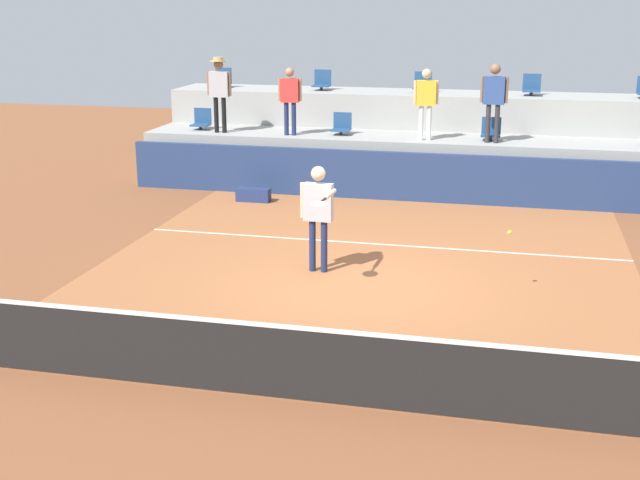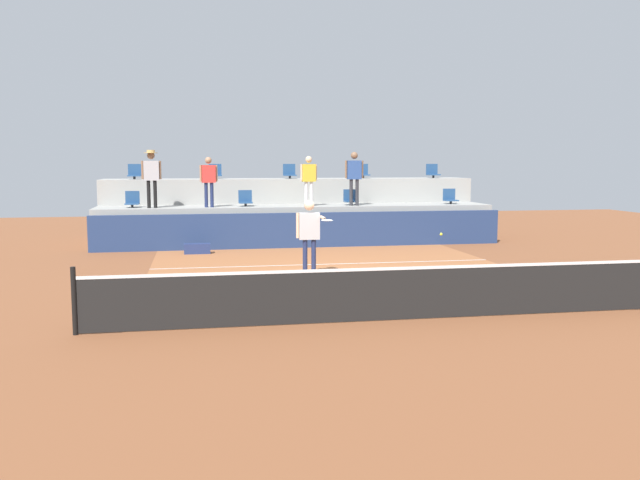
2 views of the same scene
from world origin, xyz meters
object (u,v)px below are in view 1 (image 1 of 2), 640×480
Objects in this scene: stadium_chair_lower_right at (491,131)px; stadium_chair_upper_left at (322,82)px; equipment_bag at (253,195)px; stadium_chair_upper_right at (532,87)px; tennis_player at (318,208)px; spectator_leaning_on_rail at (426,98)px; stadium_chair_upper_far_left at (223,79)px; stadium_chair_upper_center at (423,84)px; tennis_ball at (510,232)px; spectator_with_hat at (219,86)px; spectator_in_grey at (494,95)px; stadium_chair_lower_left at (342,126)px; stadium_chair_lower_far_left at (202,121)px; spectator_in_white at (290,95)px.

stadium_chair_upper_left is (-4.43, 1.80, 0.85)m from stadium_chair_lower_right.
equipment_bag is at bearing -157.60° from stadium_chair_lower_right.
stadium_chair_upper_right is 0.29× the size of tennis_player.
stadium_chair_lower_right is at bearing -115.75° from stadium_chair_upper_right.
stadium_chair_upper_right is 3.21m from spectator_leaning_on_rail.
equipment_bag is (2.05, -3.90, -2.16)m from stadium_chair_upper_far_left.
stadium_chair_upper_center reaches higher than tennis_ball.
stadium_chair_upper_right is 0.29× the size of spectator_with_hat.
stadium_chair_upper_left is at bearing 180.00° from stadium_chair_upper_right.
spectator_in_grey is 2.32× the size of equipment_bag.
stadium_chair_upper_left is at bearing 80.18° from equipment_bag.
tennis_ball is at bearing -60.46° from stadium_chair_upper_left.
stadium_chair_upper_far_left is at bearing 180.00° from stadium_chair_upper_left.
spectator_in_grey is (7.19, -2.18, 0.01)m from stadium_chair_upper_far_left.
stadium_chair_lower_left reaches higher than equipment_bag.
tennis_player reaches higher than stadium_chair_lower_right.
stadium_chair_lower_left is at bearing 53.08° from equipment_bag.
stadium_chair_upper_far_left is at bearing 165.89° from stadium_chair_lower_right.
stadium_chair_lower_far_left is 8.21m from stadium_chair_upper_right.
stadium_chair_upper_center is at bearing 85.23° from tennis_player.
stadium_chair_upper_far_left is 7.52m from spectator_in_grey.
spectator_leaning_on_rail is (2.94, -2.18, -0.09)m from stadium_chair_upper_left.
stadium_chair_upper_center reaches higher than equipment_bag.
stadium_chair_upper_far_left reaches higher than tennis_player.
stadium_chair_lower_right is 0.68× the size of equipment_bag.
stadium_chair_lower_far_left is 0.33× the size of spectator_in_white.
stadium_chair_lower_left is 0.29× the size of spectator_with_hat.
stadium_chair_upper_left is 8.76m from tennis_player.
spectator_in_grey reaches higher than stadium_chair_lower_right.
stadium_chair_lower_left is 1.00× the size of stadium_chair_upper_left.
stadium_chair_upper_right is at bearing 21.42° from spectator_in_white.
stadium_chair_lower_right is 0.32× the size of spectator_leaning_on_rail.
spectator_in_white is 4.73m from spectator_in_grey.
stadium_chair_upper_right is (5.30, 0.00, 0.00)m from stadium_chair_upper_left.
stadium_chair_upper_left is 0.33× the size of spectator_in_white.
stadium_chair_upper_right is 0.32× the size of spectator_leaning_on_rail.
stadium_chair_upper_right is at bearing 0.00° from stadium_chair_upper_center.
stadium_chair_lower_right is 6.53m from spectator_with_hat.
stadium_chair_upper_center is at bearing 37.12° from spectator_in_white.
equipment_bag is at bearing -99.82° from stadium_chair_upper_left.
spectator_in_white is at bearing -9.10° from stadium_chair_lower_far_left.
spectator_in_grey is at bearing 67.88° from tennis_player.
stadium_chair_lower_far_left is 3.33m from stadium_chair_upper_left.
stadium_chair_upper_center is 0.29× the size of tennis_player.
spectator_in_grey is at bearing 0.00° from spectator_in_white.
spectator_leaning_on_rail is (0.33, -2.18, -0.09)m from stadium_chair_upper_center.
stadium_chair_lower_right is at bearing 14.49° from spectator_leaning_on_rail.
spectator_leaning_on_rail is at bearing -21.05° from stadium_chair_upper_far_left.
stadium_chair_lower_right is at bearing 69.28° from tennis_player.
spectator_leaning_on_rail reaches higher than tennis_player.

